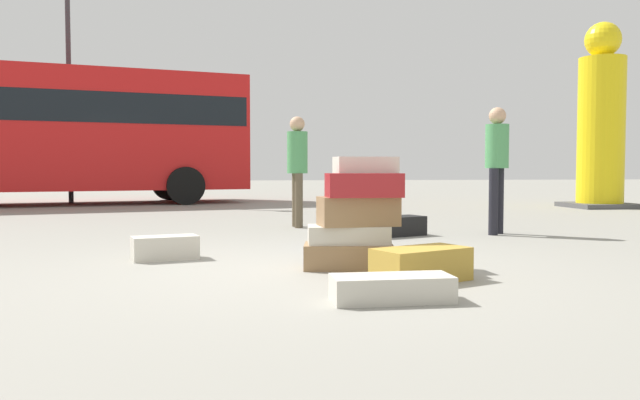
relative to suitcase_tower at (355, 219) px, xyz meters
The scene contains 12 objects.
ground_plane 0.61m from the suitcase_tower, behind, with size 80.00×80.00×0.00m, color gray.
suitcase_tower is the anchor object (origin of this frame).
suitcase_tan_behind_tower 0.84m from the suitcase_tower, 60.94° to the right, with size 0.73×0.38×0.26m, color #B28C33.
suitcase_cream_upright_blue 1.88m from the suitcase_tower, 155.59° to the left, with size 0.60×0.29×0.22m, color beige.
suitcase_navy_foreground_near 1.52m from the suitcase_tower, 83.53° to the left, with size 0.27×0.32×0.59m, color #334F99.
suitcase_cream_left_side 1.42m from the suitcase_tower, 91.22° to the right, with size 0.78×0.32×0.17m, color beige.
suitcase_black_right_side 2.71m from the suitcase_tower, 68.34° to the left, with size 0.79×0.37×0.25m, color black.
person_bearded_onlooker 3.90m from the suitcase_tower, 91.54° to the left, with size 0.30×0.34×1.62m.
person_tourist_with_camera 3.49m from the suitcase_tower, 46.66° to the left, with size 0.30×0.30×1.65m.
yellow_dummy_statue 10.40m from the suitcase_tower, 47.46° to the left, with size 1.38×1.38×4.04m.
parked_bus 11.76m from the suitcase_tower, 117.06° to the left, with size 9.42×4.68×3.15m.
lamp_post 12.85m from the suitcase_tower, 114.36° to the left, with size 0.36×0.36×7.14m.
Camera 1 is at (-0.62, -5.30, 0.86)m, focal length 35.55 mm.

